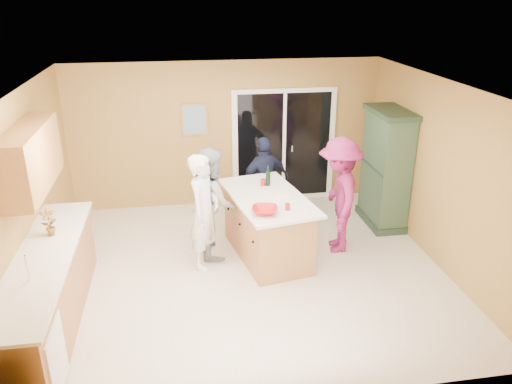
{
  "coord_description": "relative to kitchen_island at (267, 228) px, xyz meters",
  "views": [
    {
      "loc": [
        -0.86,
        -6.11,
        3.73
      ],
      "look_at": [
        0.15,
        0.1,
        1.15
      ],
      "focal_mm": 35.0,
      "sensor_mm": 36.0,
      "label": 1
    }
  ],
  "objects": [
    {
      "name": "floor",
      "position": [
        -0.37,
        -0.39,
        -0.45
      ],
      "size": [
        5.5,
        5.5,
        0.0
      ],
      "primitive_type": "plane",
      "color": "silver",
      "rests_on": "ground"
    },
    {
      "name": "ceiling",
      "position": [
        -0.37,
        -0.39,
        2.15
      ],
      "size": [
        5.5,
        5.0,
        0.1
      ],
      "primitive_type": "cube",
      "color": "white",
      "rests_on": "wall_back"
    },
    {
      "name": "wall_back",
      "position": [
        -0.37,
        2.11,
        0.85
      ],
      "size": [
        5.5,
        0.1,
        2.6
      ],
      "primitive_type": "cube",
      "color": "tan",
      "rests_on": "ground"
    },
    {
      "name": "wall_front",
      "position": [
        -0.37,
        -2.89,
        0.85
      ],
      "size": [
        5.5,
        0.1,
        2.6
      ],
      "primitive_type": "cube",
      "color": "tan",
      "rests_on": "ground"
    },
    {
      "name": "wall_left",
      "position": [
        -3.12,
        -0.39,
        0.85
      ],
      "size": [
        0.1,
        5.0,
        2.6
      ],
      "primitive_type": "cube",
      "color": "tan",
      "rests_on": "ground"
    },
    {
      "name": "wall_right",
      "position": [
        2.38,
        -0.39,
        0.85
      ],
      "size": [
        0.1,
        5.0,
        2.6
      ],
      "primitive_type": "cube",
      "color": "tan",
      "rests_on": "ground"
    },
    {
      "name": "left_cabinet_run",
      "position": [
        -2.81,
        -1.44,
        0.01
      ],
      "size": [
        0.65,
        3.05,
        1.24
      ],
      "color": "#A3673F",
      "rests_on": "floor"
    },
    {
      "name": "upper_cabinets",
      "position": [
        -2.94,
        -0.59,
        1.43
      ],
      "size": [
        0.35,
        1.6,
        0.75
      ],
      "primitive_type": "cube",
      "color": "#A3673F",
      "rests_on": "wall_left"
    },
    {
      "name": "sliding_door",
      "position": [
        0.68,
        2.07,
        0.6
      ],
      "size": [
        1.9,
        0.07,
        2.1
      ],
      "color": "white",
      "rests_on": "floor"
    },
    {
      "name": "framed_picture",
      "position": [
        -0.92,
        2.08,
        1.15
      ],
      "size": [
        0.46,
        0.04,
        0.56
      ],
      "color": "#A17B50",
      "rests_on": "wall_back"
    },
    {
      "name": "kitchen_island",
      "position": [
        0.0,
        0.0,
        0.0
      ],
      "size": [
        1.31,
        1.97,
        0.96
      ],
      "rotation": [
        0.0,
        0.0,
        0.18
      ],
      "color": "#A3673F",
      "rests_on": "floor"
    },
    {
      "name": "green_hutch",
      "position": [
        2.12,
        0.79,
        0.51
      ],
      "size": [
        0.56,
        1.07,
        1.96
      ],
      "color": "#213625",
      "rests_on": "floor"
    },
    {
      "name": "woman_white",
      "position": [
        -0.92,
        -0.15,
        0.39
      ],
      "size": [
        0.64,
        0.73,
        1.67
      ],
      "primitive_type": "imported",
      "rotation": [
        0.0,
        0.0,
        1.1
      ],
      "color": "silver",
      "rests_on": "floor"
    },
    {
      "name": "woman_grey",
      "position": [
        -0.78,
        0.22,
        0.38
      ],
      "size": [
        0.71,
        0.87,
        1.65
      ],
      "primitive_type": "imported",
      "rotation": [
        0.0,
        0.0,
        1.69
      ],
      "color": "#99999C",
      "rests_on": "floor"
    },
    {
      "name": "woman_navy",
      "position": [
        0.15,
        1.08,
        0.31
      ],
      "size": [
        0.96,
        0.63,
        1.52
      ],
      "primitive_type": "imported",
      "rotation": [
        0.0,
        0.0,
        3.46
      ],
      "color": "#161931",
      "rests_on": "floor"
    },
    {
      "name": "woman_magenta",
      "position": [
        1.08,
        0.03,
        0.43
      ],
      "size": [
        0.84,
        1.23,
        1.76
      ],
      "primitive_type": "imported",
      "rotation": [
        0.0,
        0.0,
        -1.75
      ],
      "color": "#911F4A",
      "rests_on": "floor"
    },
    {
      "name": "serving_bowl",
      "position": [
        -0.15,
        -0.58,
        0.55
      ],
      "size": [
        0.41,
        0.41,
        0.08
      ],
      "primitive_type": "imported",
      "rotation": [
        0.0,
        0.0,
        -0.21
      ],
      "color": "#B51416",
      "rests_on": "kitchen_island"
    },
    {
      "name": "tulip_vase",
      "position": [
        -2.82,
        -0.77,
        0.67
      ],
      "size": [
        0.22,
        0.19,
        0.36
      ],
      "primitive_type": "imported",
      "rotation": [
        0.0,
        0.0,
        0.36
      ],
      "color": "#A12910",
      "rests_on": "left_cabinet_run"
    },
    {
      "name": "tumbler_near",
      "position": [
        0.18,
        -0.52,
        0.56
      ],
      "size": [
        0.08,
        0.08,
        0.1
      ],
      "primitive_type": "cylinder",
      "rotation": [
        0.0,
        0.0,
        0.33
      ],
      "color": "#B51416",
      "rests_on": "kitchen_island"
    },
    {
      "name": "tumbler_far",
      "position": [
        0.01,
        0.41,
        0.56
      ],
      "size": [
        0.07,
        0.07,
        0.11
      ],
      "primitive_type": "cylinder",
      "rotation": [
        0.0,
        0.0,
        0.02
      ],
      "color": "#B51416",
      "rests_on": "kitchen_island"
    },
    {
      "name": "wine_bottle",
      "position": [
        0.08,
        0.41,
        0.63
      ],
      "size": [
        0.07,
        0.07,
        0.31
      ],
      "rotation": [
        0.0,
        0.0,
        0.23
      ],
      "color": "black",
      "rests_on": "kitchen_island"
    },
    {
      "name": "white_plate",
      "position": [
        0.2,
        -0.12,
        0.52
      ],
      "size": [
        0.26,
        0.26,
        0.02
      ],
      "primitive_type": "cylinder",
      "rotation": [
        0.0,
        0.0,
        0.13
      ],
      "color": "white",
      "rests_on": "kitchen_island"
    }
  ]
}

